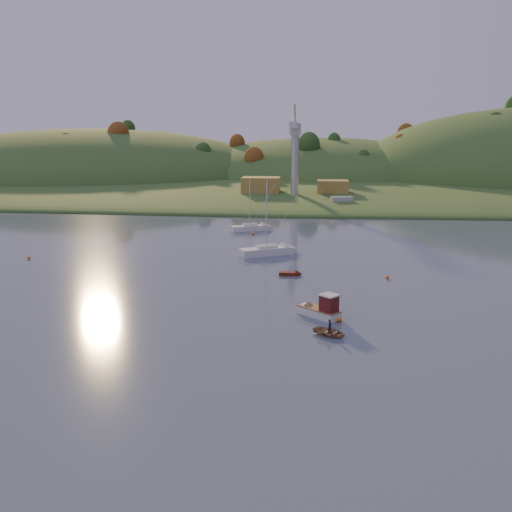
# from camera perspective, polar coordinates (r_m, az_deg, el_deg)

# --- Properties ---
(ground) EXTENTS (500.00, 500.00, 0.00)m
(ground) POSITION_cam_1_polar(r_m,az_deg,el_deg) (49.69, -4.19, -11.47)
(ground) COLOR #334254
(ground) RESTS_ON ground
(far_shore) EXTENTS (620.00, 220.00, 1.50)m
(far_shore) POSITION_cam_1_polar(r_m,az_deg,el_deg) (275.60, 4.35, 8.03)
(far_shore) COLOR #2E4A1D
(far_shore) RESTS_ON ground
(shore_slope) EXTENTS (640.00, 150.00, 7.00)m
(shore_slope) POSITION_cam_1_polar(r_m,az_deg,el_deg) (210.86, 3.80, 6.76)
(shore_slope) COLOR #2E4A1D
(shore_slope) RESTS_ON ground
(hill_left) EXTENTS (170.00, 140.00, 44.00)m
(hill_left) POSITION_cam_1_polar(r_m,az_deg,el_deg) (264.51, -15.92, 7.42)
(hill_left) COLOR #2E4A1D
(hill_left) RESTS_ON ground
(hill_center) EXTENTS (140.00, 120.00, 36.00)m
(hill_center) POSITION_cam_1_polar(r_m,az_deg,el_deg) (255.53, 6.47, 7.66)
(hill_center) COLOR #2E4A1D
(hill_center) RESTS_ON ground
(hillside_trees) EXTENTS (280.00, 50.00, 32.00)m
(hillside_trees) POSITION_cam_1_polar(r_m,az_deg,el_deg) (230.76, 4.00, 7.22)
(hillside_trees) COLOR #23481A
(hillside_trees) RESTS_ON ground
(wharf) EXTENTS (42.00, 16.00, 2.40)m
(wharf) POSITION_cam_1_polar(r_m,az_deg,el_deg) (167.83, 4.91, 5.76)
(wharf) COLOR slate
(wharf) RESTS_ON ground
(shed_west) EXTENTS (11.00, 8.00, 4.80)m
(shed_west) POSITION_cam_1_polar(r_m,az_deg,el_deg) (169.22, 0.50, 7.08)
(shed_west) COLOR olive
(shed_west) RESTS_ON wharf
(shed_east) EXTENTS (9.00, 7.00, 4.00)m
(shed_east) POSITION_cam_1_polar(r_m,az_deg,el_deg) (169.53, 7.67, 6.84)
(shed_east) COLOR olive
(shed_east) RESTS_ON wharf
(dock_crane) EXTENTS (3.20, 28.00, 20.30)m
(dock_crane) POSITION_cam_1_polar(r_m,az_deg,el_deg) (163.28, 3.91, 11.21)
(dock_crane) COLOR #B7B7BC
(dock_crane) RESTS_ON wharf
(fishing_boat) EXTENTS (5.70, 5.33, 3.81)m
(fishing_boat) POSITION_cam_1_polar(r_m,az_deg,el_deg) (63.85, 6.04, -5.26)
(fishing_boat) COLOR silver
(fishing_boat) RESTS_ON ground
(sailboat_near) EXTENTS (8.08, 5.36, 10.84)m
(sailboat_near) POSITION_cam_1_polar(r_m,az_deg,el_deg) (118.70, -0.61, 2.89)
(sailboat_near) COLOR white
(sailboat_near) RESTS_ON ground
(sailboat_far) EXTENTS (9.20, 6.71, 12.50)m
(sailboat_far) POSITION_cam_1_polar(r_m,az_deg,el_deg) (94.85, 1.05, 0.57)
(sailboat_far) COLOR white
(sailboat_far) RESTS_ON ground
(canoe) EXTENTS (4.36, 4.07, 0.74)m
(canoe) POSITION_cam_1_polar(r_m,az_deg,el_deg) (58.16, 7.37, -7.55)
(canoe) COLOR #8E6C4E
(canoe) RESTS_ON ground
(paddler) EXTENTS (0.58, 0.63, 1.44)m
(paddler) POSITION_cam_1_polar(r_m,az_deg,el_deg) (58.04, 7.38, -7.22)
(paddler) COLOR black
(paddler) RESTS_ON ground
(red_tender) EXTENTS (3.38, 1.24, 1.14)m
(red_tender) POSITION_cam_1_polar(r_m,az_deg,el_deg) (81.63, 3.77, -1.78)
(red_tender) COLOR #53170B
(red_tender) RESTS_ON ground
(work_vessel) EXTENTS (13.78, 7.71, 3.35)m
(work_vessel) POSITION_cam_1_polar(r_m,az_deg,el_deg) (154.04, 8.53, 5.09)
(work_vessel) COLOR slate
(work_vessel) RESTS_ON ground
(buoy_0) EXTENTS (0.50, 0.50, 0.50)m
(buoy_0) POSITION_cam_1_polar(r_m,az_deg,el_deg) (62.36, 8.36, -6.32)
(buoy_0) COLOR orange
(buoy_0) RESTS_ON ground
(buoy_1) EXTENTS (0.50, 0.50, 0.50)m
(buoy_1) POSITION_cam_1_polar(r_m,az_deg,el_deg) (81.59, 12.99, -2.07)
(buoy_1) COLOR orange
(buoy_1) RESTS_ON ground
(buoy_2) EXTENTS (0.50, 0.50, 0.50)m
(buoy_2) POSITION_cam_1_polar(r_m,az_deg,el_deg) (99.08, -21.76, -0.13)
(buoy_2) COLOR orange
(buoy_2) RESTS_ON ground
(buoy_3) EXTENTS (0.50, 0.50, 0.50)m
(buoy_3) POSITION_cam_1_polar(r_m,az_deg,el_deg) (114.06, -0.31, 2.27)
(buoy_3) COLOR orange
(buoy_3) RESTS_ON ground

